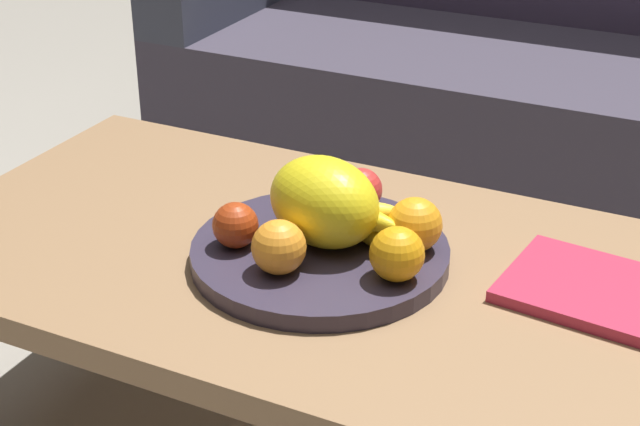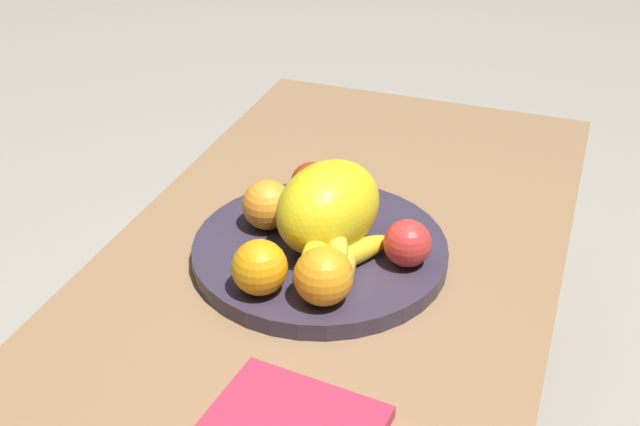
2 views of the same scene
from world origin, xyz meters
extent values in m
cube|color=#8E6A48|center=(0.00, 0.00, 0.39)|extent=(1.27, 0.63, 0.04)
cylinder|color=#8B6343|center=(-0.59, -0.27, 0.19)|extent=(0.05, 0.05, 0.37)
cylinder|color=olive|center=(-0.59, 0.27, 0.19)|extent=(0.05, 0.05, 0.37)
cylinder|color=#342D3F|center=(-0.04, -0.01, 0.43)|extent=(0.35, 0.35, 0.03)
ellipsoid|color=yellow|center=(-0.04, 0.00, 0.50)|extent=(0.19, 0.17, 0.12)
sphere|color=orange|center=(0.08, 0.04, 0.48)|extent=(0.07, 0.07, 0.07)
sphere|color=orange|center=(0.09, -0.05, 0.47)|extent=(0.07, 0.07, 0.07)
sphere|color=orange|center=(-0.06, -0.10, 0.47)|extent=(0.07, 0.07, 0.07)
sphere|color=red|center=(-0.04, 0.11, 0.47)|extent=(0.06, 0.06, 0.06)
sphere|color=#A53613|center=(-0.14, -0.06, 0.47)|extent=(0.06, 0.06, 0.06)
ellipsoid|color=yellow|center=(0.00, 0.04, 0.46)|extent=(0.14, 0.12, 0.03)
ellipsoid|color=gold|center=(-0.01, 0.03, 0.46)|extent=(0.15, 0.08, 0.03)
ellipsoid|color=yellow|center=(-0.01, 0.01, 0.48)|extent=(0.15, 0.05, 0.03)
ellipsoid|color=yellow|center=(-0.02, 0.01, 0.48)|extent=(0.15, 0.10, 0.03)
camera|label=1|loc=(0.47, -1.06, 1.09)|focal=54.93mm
camera|label=2|loc=(0.84, 0.31, 1.06)|focal=45.54mm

